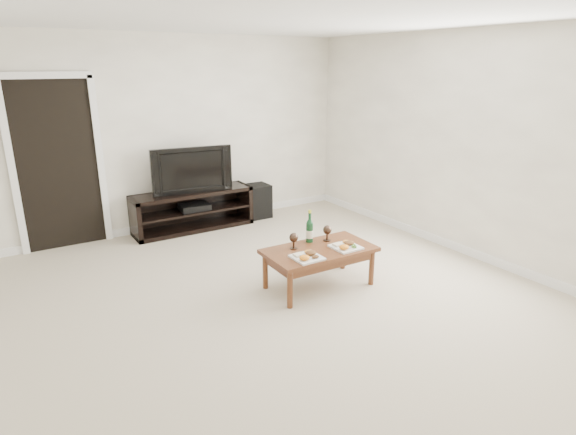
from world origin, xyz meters
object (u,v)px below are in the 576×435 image
(television, at_px, (190,169))
(media_console, at_px, (193,210))
(subwoofer, at_px, (258,201))
(coffee_table, at_px, (319,267))

(television, bearing_deg, media_console, 0.00)
(media_console, distance_m, subwoofer, 1.04)
(media_console, relative_size, television, 1.54)
(subwoofer, bearing_deg, television, -178.03)
(television, xyz_separation_m, subwoofer, (1.04, 0.02, -0.61))
(subwoofer, distance_m, coffee_table, 2.51)
(media_console, height_order, coffee_table, media_console)
(subwoofer, bearing_deg, coffee_table, -103.47)
(television, relative_size, subwoofer, 2.16)
(media_console, distance_m, television, 0.59)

